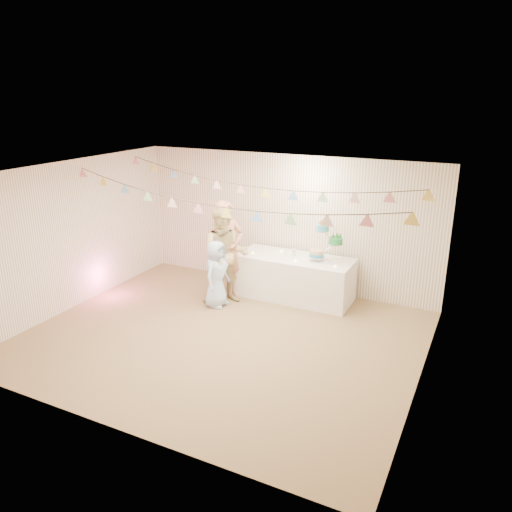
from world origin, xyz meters
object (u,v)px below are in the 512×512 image
at_px(table, 295,278).
at_px(cake_stand, 325,245).
at_px(person_child, 217,274).
at_px(person_adult_b, 225,256).
at_px(person_adult_a, 226,250).

distance_m(table, cake_stand, 0.89).
bearing_deg(person_child, cake_stand, -57.58).
height_order(table, person_child, person_child).
relative_size(person_adult_b, person_child, 1.46).
bearing_deg(table, person_adult_a, -155.35).
xyz_separation_m(cake_stand, person_adult_b, (-1.61, -0.78, -0.20)).
height_order(table, cake_stand, cake_stand).
bearing_deg(person_adult_a, person_adult_b, -117.74).
relative_size(table, person_adult_a, 1.16).
relative_size(cake_stand, person_child, 0.57).
relative_size(table, cake_stand, 3.08).
relative_size(table, person_adult_b, 1.20).
distance_m(person_adult_a, person_adult_b, 0.22).
distance_m(table, person_adult_b, 1.38).
height_order(person_adult_b, person_child, person_adult_b).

